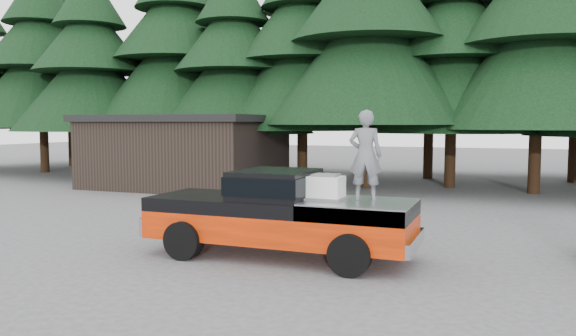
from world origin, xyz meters
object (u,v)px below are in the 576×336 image
(air_compressor, at_px, (326,189))
(pickup_truck, at_px, (280,227))
(man_on_bed, at_px, (365,155))
(utility_building, at_px, (186,151))

(air_compressor, bearing_deg, pickup_truck, 178.22)
(pickup_truck, bearing_deg, man_on_bed, 6.11)
(utility_building, bearing_deg, air_compressor, -47.45)
(pickup_truck, xyz_separation_m, air_compressor, (1.08, -0.06, 0.91))
(pickup_truck, relative_size, man_on_bed, 3.17)
(air_compressor, distance_m, man_on_bed, 1.08)
(utility_building, bearing_deg, man_on_bed, -44.72)
(air_compressor, distance_m, utility_building, 15.36)
(man_on_bed, bearing_deg, utility_building, -51.81)
(pickup_truck, relative_size, air_compressor, 8.54)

